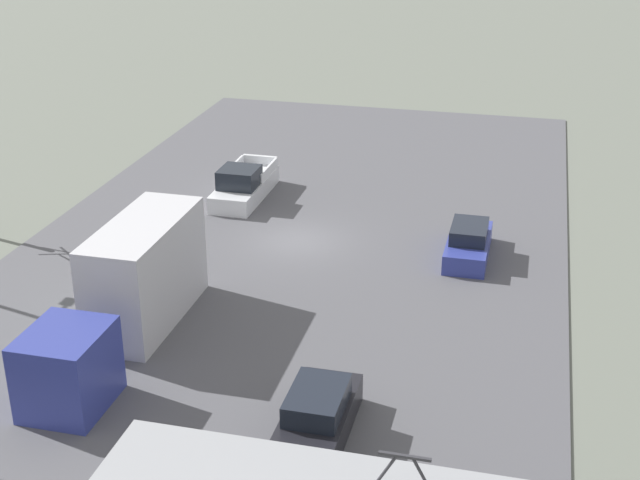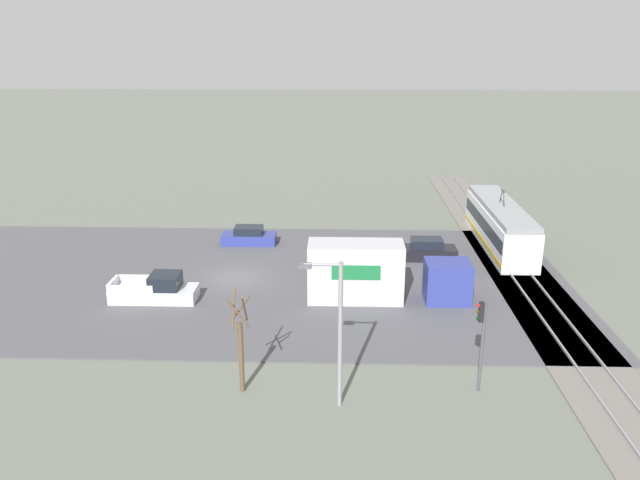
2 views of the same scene
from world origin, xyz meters
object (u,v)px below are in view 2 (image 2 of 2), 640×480
(sedan_car_0, at_px, (427,250))
(sedan_car_1, at_px, (249,237))
(traffic_light_pole, at_px, (481,334))
(light_rail_tram, at_px, (500,225))
(box_truck, at_px, (378,274))
(street_lamp_near_crossing, at_px, (335,324))
(street_tree, at_px, (241,347))
(pickup_truck, at_px, (156,290))

(sedan_car_0, bearing_deg, sedan_car_1, 77.41)
(sedan_car_0, height_order, traffic_light_pole, traffic_light_pole)
(light_rail_tram, height_order, box_truck, light_rail_tram)
(sedan_car_0, bearing_deg, box_truck, 152.04)
(street_lamp_near_crossing, bearing_deg, street_tree, -103.42)
(box_truck, height_order, sedan_car_1, box_truck)
(pickup_truck, bearing_deg, street_tree, 34.36)
(light_rail_tram, height_order, sedan_car_0, light_rail_tram)
(street_tree, xyz_separation_m, street_lamp_near_crossing, (1.05, 4.42, 1.79))
(traffic_light_pole, bearing_deg, street_lamp_near_crossing, -78.18)
(light_rail_tram, distance_m, pickup_truck, 27.25)
(light_rail_tram, distance_m, street_lamp_near_crossing, 26.76)
(light_rail_tram, bearing_deg, traffic_light_pole, -15.89)
(pickup_truck, relative_size, street_tree, 1.06)
(traffic_light_pole, bearing_deg, sedan_car_0, -179.90)
(light_rail_tram, height_order, pickup_truck, light_rail_tram)
(pickup_truck, distance_m, sedan_car_1, 12.28)
(light_rail_tram, height_order, street_lamp_near_crossing, street_lamp_near_crossing)
(box_truck, xyz_separation_m, sedan_car_0, (-7.83, 4.16, -1.10))
(pickup_truck, xyz_separation_m, street_tree, (10.40, 7.11, 1.58))
(sedan_car_0, bearing_deg, traffic_light_pole, -179.90)
(box_truck, xyz_separation_m, sedan_car_1, (-10.95, -9.80, -1.15))
(light_rail_tram, distance_m, sedan_car_0, 7.20)
(traffic_light_pole, bearing_deg, light_rail_tram, 164.11)
(sedan_car_1, bearing_deg, street_tree, 7.19)
(box_truck, height_order, street_tree, street_tree)
(sedan_car_0, relative_size, street_lamp_near_crossing, 0.64)
(sedan_car_0, relative_size, traffic_light_pole, 0.97)
(sedan_car_0, xyz_separation_m, street_tree, (18.76, -11.19, 1.59))
(pickup_truck, height_order, street_lamp_near_crossing, street_lamp_near_crossing)
(sedan_car_0, relative_size, street_tree, 0.87)
(light_rail_tram, height_order, sedan_car_1, light_rail_tram)
(pickup_truck, relative_size, traffic_light_pole, 1.18)
(sedan_car_0, bearing_deg, light_rail_tram, -61.20)
(sedan_car_1, xyz_separation_m, street_tree, (21.88, 2.76, 1.65))
(traffic_light_pole, bearing_deg, pickup_truck, -118.68)
(pickup_truck, height_order, street_tree, street_tree)
(light_rail_tram, relative_size, box_truck, 1.30)
(street_lamp_near_crossing, bearing_deg, pickup_truck, -134.81)
(light_rail_tram, distance_m, sedan_car_1, 20.23)
(box_truck, distance_m, traffic_light_pole, 11.43)
(box_truck, distance_m, street_tree, 13.01)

